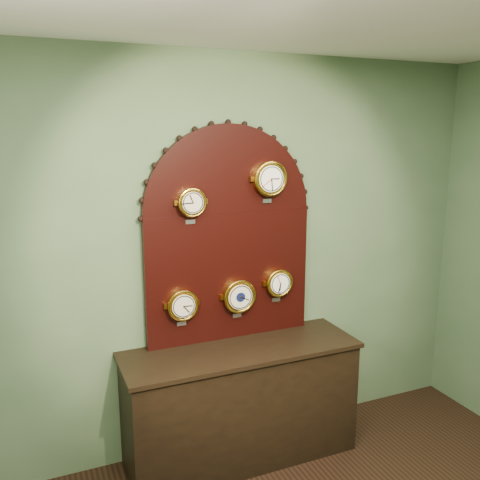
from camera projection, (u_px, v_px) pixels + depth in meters
name	position (u px, v px, depth m)	size (l,w,h in m)	color
wall_back	(226.00, 258.00, 3.64)	(4.00, 4.00, 0.00)	#506B49
shop_counter	(241.00, 405.00, 3.60)	(1.60, 0.50, 0.80)	black
display_board	(229.00, 228.00, 3.54)	(1.26, 0.06, 1.53)	black
roman_clock	(191.00, 202.00, 3.33)	(0.19, 0.08, 0.25)	gold
arabic_clock	(269.00, 179.00, 3.52)	(0.24, 0.08, 0.29)	gold
hygrometer	(182.00, 305.00, 3.45)	(0.22, 0.08, 0.27)	gold
barometer	(239.00, 296.00, 3.60)	(0.24, 0.08, 0.29)	gold
tide_clock	(278.00, 283.00, 3.71)	(0.20, 0.08, 0.26)	gold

